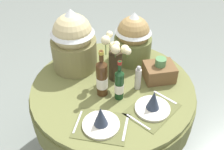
% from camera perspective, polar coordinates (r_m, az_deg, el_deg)
% --- Properties ---
extents(ground, '(8.00, 8.00, 0.00)m').
position_cam_1_polar(ground, '(2.58, 0.13, -15.44)').
color(ground, gray).
extents(dining_table, '(1.25, 1.25, 0.78)m').
position_cam_1_polar(dining_table, '(2.10, 0.15, -5.44)').
color(dining_table, olive).
rests_on(dining_table, ground).
extents(place_setting_left, '(0.41, 0.37, 0.16)m').
position_cam_1_polar(place_setting_left, '(1.69, -2.39, -9.80)').
color(place_setting_left, brown).
rests_on(place_setting_left, dining_table).
extents(place_setting_right, '(0.43, 0.41, 0.16)m').
position_cam_1_polar(place_setting_right, '(1.81, 8.77, -6.29)').
color(place_setting_right, brown).
rests_on(place_setting_right, dining_table).
extents(flower_vase, '(0.20, 0.16, 0.40)m').
position_cam_1_polar(flower_vase, '(1.94, 0.77, 3.61)').
color(flower_vase, '#332819').
rests_on(flower_vase, dining_table).
extents(wine_bottle_left, '(0.08, 0.08, 0.37)m').
position_cam_1_polar(wine_bottle_left, '(1.84, -2.17, -0.63)').
color(wine_bottle_left, '#422814').
rests_on(wine_bottle_left, dining_table).
extents(wine_bottle_centre, '(0.07, 0.07, 0.32)m').
position_cam_1_polar(wine_bottle_centre, '(1.82, 1.56, -2.01)').
color(wine_bottle_centre, '#143819').
rests_on(wine_bottle_centre, dining_table).
extents(pepper_mill, '(0.04, 0.04, 0.20)m').
position_cam_1_polar(pepper_mill, '(1.93, 5.60, -0.67)').
color(pepper_mill, '#B7B2AD').
rests_on(pepper_mill, dining_table).
extents(gift_tub_back_left, '(0.35, 0.35, 0.50)m').
position_cam_1_polar(gift_tub_back_left, '(2.07, -8.37, 7.84)').
color(gift_tub_back_left, olive).
rests_on(gift_tub_back_left, dining_table).
extents(gift_tub_back_right, '(0.31, 0.31, 0.43)m').
position_cam_1_polar(gift_tub_back_right, '(2.16, 4.56, 8.33)').
color(gift_tub_back_right, olive).
rests_on(gift_tub_back_right, dining_table).
extents(woven_basket_side_right, '(0.22, 0.18, 0.19)m').
position_cam_1_polar(woven_basket_side_right, '(2.05, 10.11, 0.79)').
color(woven_basket_side_right, brown).
rests_on(woven_basket_side_right, dining_table).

